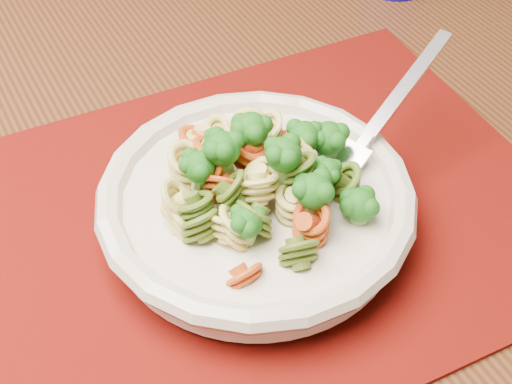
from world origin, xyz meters
TOP-DOWN VIEW (x-y plane):
  - dining_table at (0.52, -0.32)m, footprint 1.49×1.04m
  - placemat at (0.50, -0.41)m, footprint 0.50×0.42m
  - pasta_bowl at (0.49, -0.42)m, footprint 0.23×0.23m
  - pasta_broccoli_heap at (0.49, -0.42)m, footprint 0.20×0.20m
  - fork at (0.57, -0.44)m, footprint 0.18×0.07m

SIDE VIEW (x-z plane):
  - dining_table at x=0.52m, z-range 0.27..1.02m
  - placemat at x=0.50m, z-range 0.75..0.75m
  - pasta_bowl at x=0.49m, z-range 0.76..0.80m
  - fork at x=0.57m, z-range 0.76..0.83m
  - pasta_broccoli_heap at x=0.49m, z-range 0.77..0.83m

